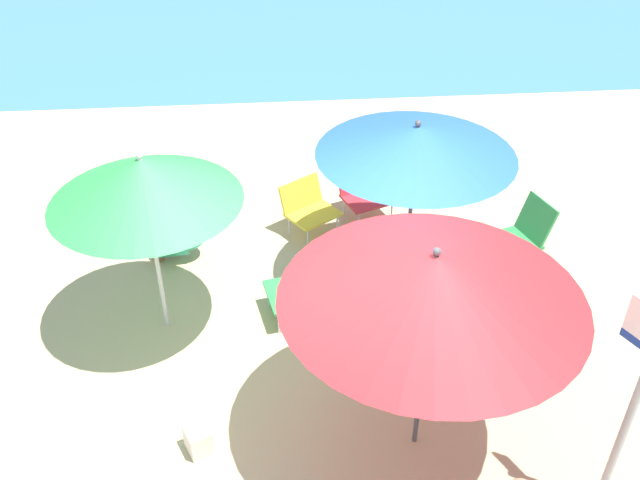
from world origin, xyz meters
name	(u,v)px	position (x,y,z in m)	size (l,w,h in m)	color
ground_plane	(315,391)	(0.00, 0.00, 0.00)	(40.00, 40.00, 0.00)	#CCB789
umbrella_green	(143,180)	(-1.37, 0.98, 1.63)	(1.68, 1.68, 1.90)	silver
umbrella_blue	(417,141)	(1.06, 1.46, 1.65)	(1.89, 1.89, 1.86)	#4C4C51
umbrella_red	(434,278)	(0.77, -0.59, 1.69)	(2.16, 2.16, 1.94)	#4C4C51
beach_chair_a	(534,308)	(2.13, 0.60, 0.28)	(0.75, 0.74, 0.57)	gold
beach_chair_b	(364,189)	(0.81, 2.79, 0.35)	(0.71, 0.69, 0.64)	red
beach_chair_c	(525,231)	(2.40, 1.74, 0.38)	(0.64, 0.60, 0.71)	#33934C
beach_chair_e	(308,206)	(0.12, 2.48, 0.34)	(0.73, 0.72, 0.60)	gold
beach_chair_f	(304,286)	(-0.03, 1.05, 0.35)	(0.67, 0.64, 0.65)	#33934C
person_a	(182,225)	(-1.26, 2.09, 0.42)	(0.57, 0.38, 0.90)	#389970
person_b	(472,320)	(1.43, 0.31, 0.46)	(0.52, 0.46, 0.94)	#DB3866
beach_bag	(198,440)	(-0.97, -0.54, 0.12)	(0.21, 0.18, 0.24)	silver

